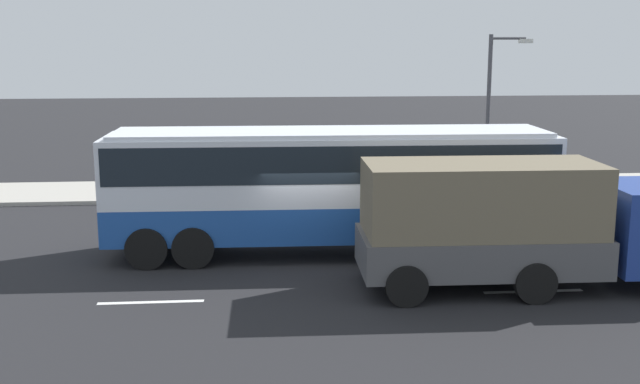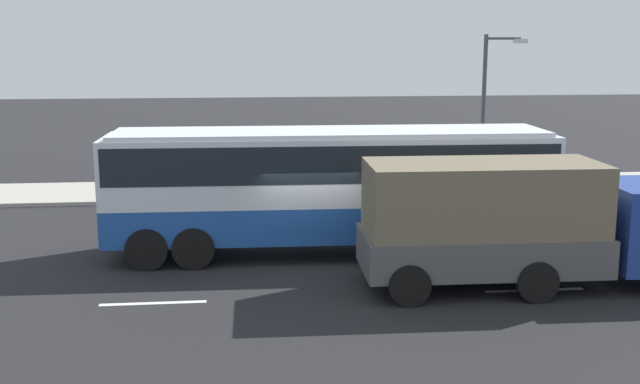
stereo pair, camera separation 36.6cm
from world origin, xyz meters
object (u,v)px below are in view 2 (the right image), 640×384
at_px(cargo_truck, 523,220).
at_px(coach_bus, 330,178).
at_px(pedestrian_near_curb, 459,168).
at_px(street_lamp, 488,101).

bearing_deg(cargo_truck, coach_bus, 141.89).
height_order(pedestrian_near_curb, street_lamp, street_lamp).
bearing_deg(street_lamp, coach_bus, -131.77).
distance_m(coach_bus, street_lamp, 10.55).
height_order(coach_bus, street_lamp, street_lamp).
xyz_separation_m(cargo_truck, pedestrian_near_curb, (1.69, 11.19, -0.63)).
distance_m(cargo_truck, street_lamp, 11.73).
relative_size(coach_bus, cargo_truck, 1.51).
bearing_deg(pedestrian_near_curb, street_lamp, 89.29).
xyz_separation_m(coach_bus, street_lamp, (6.96, 7.79, 1.45)).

